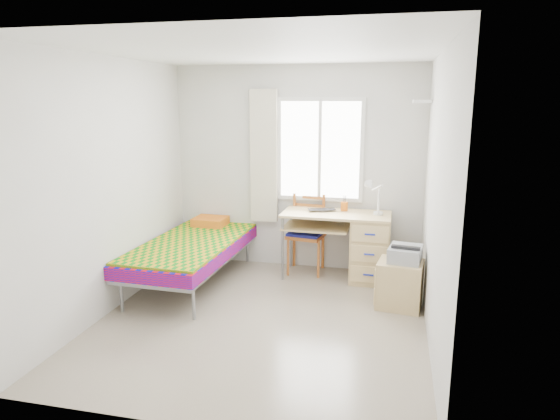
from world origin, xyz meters
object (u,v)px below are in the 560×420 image
(chair, at_px, (307,229))
(printer, at_px, (405,253))
(bed, at_px, (195,246))
(desk, at_px, (365,244))
(cabinet, at_px, (399,284))

(chair, relative_size, printer, 2.35)
(bed, bearing_deg, desk, 17.51)
(chair, distance_m, printer, 1.49)
(bed, relative_size, desk, 1.63)
(chair, height_order, cabinet, chair)
(desk, distance_m, printer, 0.88)
(desk, distance_m, cabinet, 0.90)
(bed, distance_m, desk, 2.06)
(chair, distance_m, cabinet, 1.51)
(printer, bearing_deg, bed, -175.59)
(bed, bearing_deg, cabinet, -3.04)
(desk, xyz_separation_m, cabinet, (0.42, -0.77, -0.19))
(chair, xyz_separation_m, printer, (1.20, -0.89, 0.03))
(bed, relative_size, chair, 2.16)
(chair, height_order, printer, chair)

